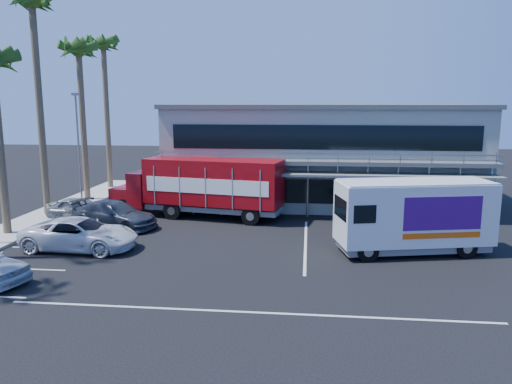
# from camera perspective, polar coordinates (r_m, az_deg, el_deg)

# --- Properties ---
(ground) EXTENTS (120.00, 120.00, 0.00)m
(ground) POSITION_cam_1_polar(r_m,az_deg,el_deg) (24.15, 0.82, -7.82)
(ground) COLOR black
(ground) RESTS_ON ground
(building) EXTENTS (22.40, 12.00, 7.30)m
(building) POSITION_cam_1_polar(r_m,az_deg,el_deg) (38.00, 7.45, 4.41)
(building) COLOR gray
(building) RESTS_ON ground
(curb_strip) EXTENTS (3.00, 32.00, 0.16)m
(curb_strip) POSITION_cam_1_polar(r_m,az_deg,el_deg) (34.35, -23.97, -3.08)
(curb_strip) COLOR #A5A399
(curb_strip) RESTS_ON ground
(palm_d) EXTENTS (2.80, 2.80, 14.75)m
(palm_d) POSITION_cam_1_polar(r_m,az_deg,el_deg) (35.75, -24.16, 17.97)
(palm_d) COLOR brown
(palm_d) RESTS_ON ground
(palm_e) EXTENTS (2.80, 2.80, 12.25)m
(palm_e) POSITION_cam_1_polar(r_m,az_deg,el_deg) (39.70, -19.57, 14.17)
(palm_e) COLOR brown
(palm_e) RESTS_ON ground
(palm_f) EXTENTS (2.80, 2.80, 13.25)m
(palm_f) POSITION_cam_1_polar(r_m,az_deg,el_deg) (44.95, -17.02, 14.95)
(palm_f) COLOR brown
(palm_f) RESTS_ON ground
(light_pole_far) EXTENTS (0.50, 0.25, 8.09)m
(light_pole_far) POSITION_cam_1_polar(r_m,az_deg,el_deg) (37.69, -19.63, 5.15)
(light_pole_far) COLOR gray
(light_pole_far) RESTS_ON ground
(red_truck) EXTENTS (11.79, 4.73, 3.87)m
(red_truck) POSITION_cam_1_polar(r_m,az_deg,el_deg) (32.69, -6.13, 0.78)
(red_truck) COLOR maroon
(red_truck) RESTS_ON ground
(white_van) EXTENTS (7.89, 4.14, 3.67)m
(white_van) POSITION_cam_1_polar(r_m,az_deg,el_deg) (26.00, 17.56, -2.54)
(white_van) COLOR silver
(white_van) RESTS_ON ground
(parked_car_b) EXTENTS (4.77, 2.46, 1.50)m
(parked_car_b) POSITION_cam_1_polar(r_m,az_deg,el_deg) (27.55, -19.08, -4.48)
(parked_car_b) COLOR black
(parked_car_b) RESTS_ON ground
(parked_car_c) EXTENTS (5.97, 2.97, 1.62)m
(parked_car_c) POSITION_cam_1_polar(r_m,az_deg,el_deg) (27.18, -19.44, -4.56)
(parked_car_c) COLOR silver
(parked_car_c) RESTS_ON ground
(parked_car_d) EXTENTS (5.90, 3.82, 1.59)m
(parked_car_d) POSITION_cam_1_polar(r_m,az_deg,el_deg) (31.23, -15.87, -2.50)
(parked_car_d) COLOR #313641
(parked_car_d) RESTS_ON ground
(parked_car_e) EXTENTS (4.28, 1.84, 1.44)m
(parked_car_e) POSITION_cam_1_polar(r_m,az_deg,el_deg) (34.09, -19.41, -1.77)
(parked_car_e) COLOR gray
(parked_car_e) RESTS_ON ground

